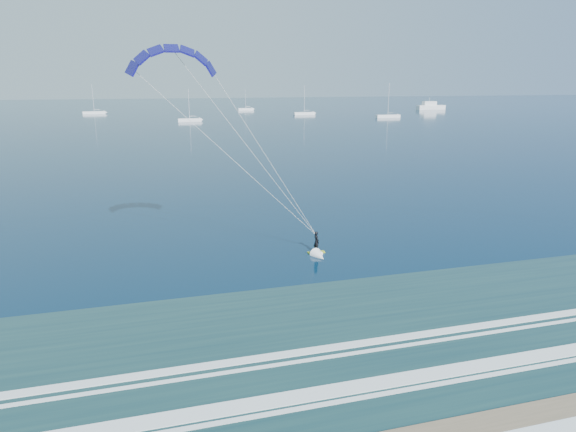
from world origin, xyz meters
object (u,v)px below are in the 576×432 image
at_px(sailboat_3, 190,120).
at_px(sailboat_5, 304,113).
at_px(sailboat_6, 388,116).
at_px(sailboat_2, 94,112).
at_px(motor_yacht, 430,106).
at_px(kitesurfer_rig, 252,152).
at_px(sailboat_4, 246,109).

height_order(sailboat_3, sailboat_5, sailboat_5).
bearing_deg(sailboat_6, sailboat_3, 179.36).
relative_size(sailboat_2, sailboat_6, 0.96).
height_order(sailboat_2, sailboat_6, sailboat_6).
distance_m(sailboat_2, sailboat_5, 97.07).
relative_size(motor_yacht, sailboat_5, 1.18).
bearing_deg(sailboat_5, kitesurfer_rig, -108.83).
relative_size(kitesurfer_rig, sailboat_3, 1.53).
bearing_deg(sailboat_2, sailboat_5, -19.45).
xyz_separation_m(sailboat_3, sailboat_4, (34.82, 67.37, -0.01)).
bearing_deg(sailboat_5, motor_yacht, 16.70).
xyz_separation_m(sailboat_5, sailboat_6, (27.91, -26.92, 0.00)).
distance_m(sailboat_2, sailboat_6, 133.33).
xyz_separation_m(motor_yacht, sailboat_6, (-49.92, -50.27, -0.99)).
bearing_deg(sailboat_4, motor_yacht, -10.57).
bearing_deg(sailboat_3, sailboat_4, 62.67).
bearing_deg(sailboat_2, kitesurfer_rig, -82.54).
xyz_separation_m(kitesurfer_rig, sailboat_3, (9.62, 158.95, -8.84)).
height_order(sailboat_4, sailboat_5, sailboat_5).
distance_m(kitesurfer_rig, sailboat_4, 230.82).
height_order(motor_yacht, sailboat_5, sailboat_5).
height_order(sailboat_3, sailboat_6, sailboat_6).
relative_size(motor_yacht, sailboat_6, 1.11).
xyz_separation_m(sailboat_2, sailboat_5, (91.53, -32.32, -0.00)).
bearing_deg(kitesurfer_rig, sailboat_6, 60.07).
bearing_deg(sailboat_2, motor_yacht, -3.03).
height_order(sailboat_2, sailboat_3, sailboat_2).
height_order(motor_yacht, sailboat_6, sailboat_6).
relative_size(kitesurfer_rig, motor_yacht, 1.19).
bearing_deg(sailboat_2, sailboat_3, -56.86).
relative_size(sailboat_2, sailboat_4, 1.22).
bearing_deg(sailboat_6, sailboat_5, 136.03).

